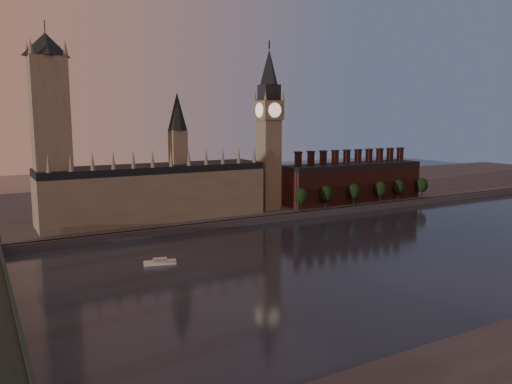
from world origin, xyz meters
TOP-DOWN VIEW (x-y plane):
  - ground at (0.00, 0.00)m, footprint 900.00×900.00m
  - north_bank at (0.00, 178.04)m, footprint 900.00×182.00m
  - palace_of_westminster at (-64.41, 114.91)m, footprint 130.00×30.30m
  - victoria_tower at (-120.00, 115.00)m, footprint 24.00×24.00m
  - big_ben at (10.00, 110.00)m, footprint 15.00×15.00m
  - chimney_block at (80.00, 110.00)m, footprint 110.00×25.00m
  - embankment_tree_0 at (24.66, 93.88)m, footprint 8.60×8.60m
  - embankment_tree_1 at (45.43, 95.08)m, footprint 8.60×8.60m
  - embankment_tree_2 at (69.20, 94.92)m, footprint 8.60×8.60m
  - embankment_tree_3 at (93.08, 94.40)m, footprint 8.60×8.60m
  - embankment_tree_4 at (111.72, 95.48)m, footprint 8.60×8.60m
  - embankment_tree_5 at (134.35, 93.87)m, footprint 8.60×8.60m
  - river_boat at (-88.98, 37.70)m, footprint 14.33×7.10m

SIDE VIEW (x-z plane):
  - ground at x=0.00m, z-range 0.00..0.00m
  - river_boat at x=-88.98m, z-range -0.32..2.43m
  - north_bank at x=0.00m, z-range 0.00..4.00m
  - embankment_tree_0 at x=24.66m, z-range 6.03..20.91m
  - embankment_tree_1 at x=45.43m, z-range 6.03..20.91m
  - embankment_tree_2 at x=69.20m, z-range 6.03..20.91m
  - embankment_tree_3 at x=93.08m, z-range 6.03..20.91m
  - embankment_tree_4 at x=111.72m, z-range 6.03..20.91m
  - embankment_tree_5 at x=134.35m, z-range 6.03..20.91m
  - chimney_block at x=80.00m, z-range -0.68..36.32m
  - palace_of_westminster at x=-64.41m, z-range -15.37..58.63m
  - big_ben at x=10.00m, z-range 3.33..110.33m
  - victoria_tower at x=-120.00m, z-range 5.09..113.09m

